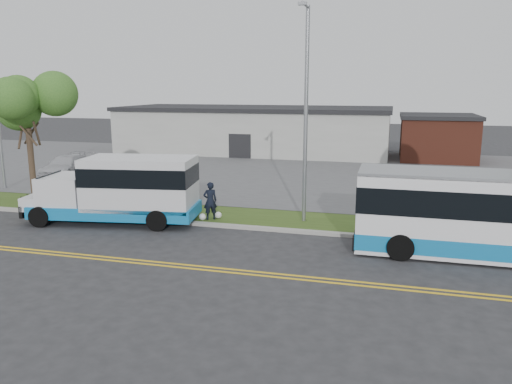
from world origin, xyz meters
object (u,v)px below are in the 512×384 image
(parked_car_a, at_px, (119,171))
(parked_car_b, at_px, (67,166))
(streetlight_near, at_px, (306,109))
(pedestrian, at_px, (210,201))
(tree_west, at_px, (26,107))
(shuttle_bus, at_px, (124,188))

(parked_car_a, relative_size, parked_car_b, 0.82)
(streetlight_near, bearing_deg, parked_car_b, 157.54)
(parked_car_a, distance_m, parked_car_b, 4.45)
(pedestrian, bearing_deg, parked_car_a, -73.00)
(pedestrian, relative_size, parked_car_b, 0.35)
(streetlight_near, xyz_separation_m, parked_car_b, (-17.89, 7.39, -4.40))
(tree_west, xyz_separation_m, shuttle_bus, (6.97, -2.48, -3.49))
(shuttle_bus, height_order, pedestrian, shuttle_bus)
(pedestrian, relative_size, parked_car_a, 0.43)
(pedestrian, bearing_deg, streetlight_near, 157.44)
(tree_west, bearing_deg, parked_car_a, 76.40)
(shuttle_bus, bearing_deg, pedestrian, 8.80)
(pedestrian, distance_m, parked_car_a, 11.94)
(tree_west, bearing_deg, shuttle_bus, -19.61)
(pedestrian, bearing_deg, shuttle_bus, -16.06)
(tree_west, bearing_deg, streetlight_near, -1.80)
(pedestrian, xyz_separation_m, parked_car_b, (-13.62, 8.22, -0.16))
(tree_west, relative_size, shuttle_bus, 0.84)
(shuttle_bus, relative_size, pedestrian, 4.63)
(tree_west, height_order, streetlight_near, streetlight_near)
(pedestrian, distance_m, parked_car_b, 15.91)
(shuttle_bus, height_order, parked_car_b, shuttle_bus)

